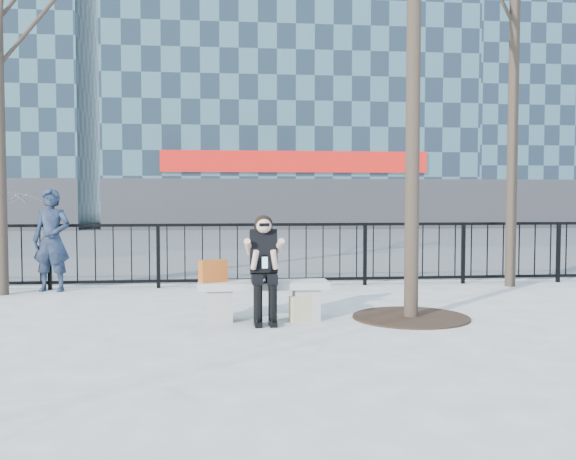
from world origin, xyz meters
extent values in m
plane|color=gray|center=(0.00, 0.00, 0.00)|extent=(120.00, 120.00, 0.00)
cube|color=#474747|center=(0.00, 15.00, 0.00)|extent=(60.00, 23.00, 0.01)
cube|color=black|center=(0.00, 3.00, 1.08)|extent=(14.00, 0.05, 0.05)
cube|color=black|center=(0.00, 3.00, 0.12)|extent=(14.00, 0.05, 0.05)
cube|color=#476B71|center=(3.00, 27.00, 12.00)|extent=(18.00, 10.00, 24.00)
cube|color=#2D2D30|center=(3.00, 21.96, 1.20)|extent=(18.00, 0.08, 2.40)
cube|color=red|center=(3.00, 21.90, 3.20)|extent=(12.60, 0.12, 1.00)
cylinder|color=black|center=(1.90, -0.10, 3.75)|extent=(0.18, 0.18, 7.50)
cylinder|color=black|center=(4.50, 2.60, 3.50)|extent=(0.18, 0.18, 7.00)
cylinder|color=black|center=(1.90, -0.10, 0.01)|extent=(1.50, 1.50, 0.02)
cube|color=gray|center=(-0.55, 0.00, 0.20)|extent=(0.32, 0.38, 0.40)
cube|color=gray|center=(0.55, 0.00, 0.20)|extent=(0.32, 0.38, 0.40)
cube|color=gray|center=(0.00, 0.00, 0.45)|extent=(1.65, 0.46, 0.09)
cube|color=#B14B15|center=(-0.64, 0.02, 0.63)|extent=(0.37, 0.28, 0.28)
cube|color=beige|center=(0.49, -0.16, 0.16)|extent=(0.36, 0.23, 0.32)
imported|color=black|center=(-3.31, 2.80, 0.85)|extent=(0.68, 0.50, 1.70)
camera|label=1|loc=(-0.53, -8.08, 1.57)|focal=40.00mm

